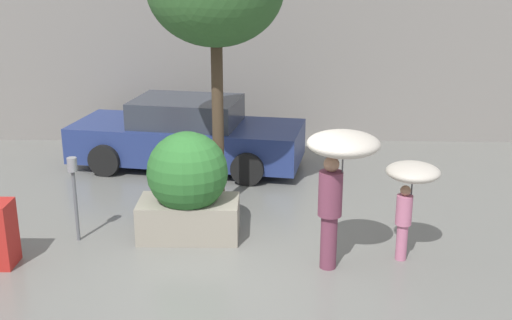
% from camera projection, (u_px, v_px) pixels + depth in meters
% --- Properties ---
extents(ground_plane, '(40.00, 40.00, 0.00)m').
position_uv_depth(ground_plane, '(223.00, 272.00, 8.45)').
color(ground_plane, slate).
extents(building_facade, '(18.00, 0.30, 6.00)m').
position_uv_depth(building_facade, '(240.00, 4.00, 13.74)').
color(building_facade, gray).
rests_on(building_facade, ground).
extents(planter_box, '(1.46, 1.17, 1.60)m').
position_uv_depth(planter_box, '(188.00, 186.00, 9.29)').
color(planter_box, gray).
rests_on(planter_box, ground).
extents(person_adult, '(0.93, 0.93, 1.88)m').
position_uv_depth(person_adult, '(339.00, 163.00, 8.12)').
color(person_adult, brown).
rests_on(person_adult, ground).
extents(person_child, '(0.72, 0.72, 1.37)m').
position_uv_depth(person_child, '(411.00, 183.00, 8.52)').
color(person_child, '#B76684').
rests_on(person_child, ground).
extents(parked_car_near, '(4.68, 2.48, 1.36)m').
position_uv_depth(parked_car_near, '(188.00, 135.00, 12.57)').
color(parked_car_near, navy).
rests_on(parked_car_near, ground).
extents(parking_meter, '(0.14, 0.14, 1.27)m').
position_uv_depth(parking_meter, '(74.00, 182.00, 9.14)').
color(parking_meter, '#595B60').
rests_on(parking_meter, ground).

